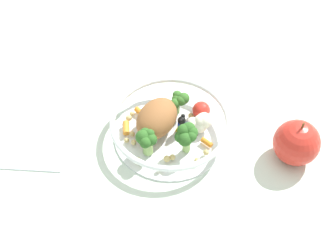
{
  "coord_description": "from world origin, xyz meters",
  "views": [
    {
      "loc": [
        0.48,
        0.11,
        0.63
      ],
      "look_at": [
        -0.01,
        -0.0,
        0.02
      ],
      "focal_mm": 46.35,
      "sensor_mm": 36.0,
      "label": 1
    }
  ],
  "objects": [
    {
      "name": "ground_plane",
      "position": [
        0.0,
        0.0,
        0.0
      ],
      "size": [
        2.4,
        2.4,
        0.0
      ],
      "primitive_type": "plane",
      "color": "silver"
    },
    {
      "name": "food_container",
      "position": [
        -0.01,
        -0.0,
        0.03
      ],
      "size": [
        0.22,
        0.22,
        0.07
      ],
      "color": "white",
      "rests_on": "ground_plane"
    },
    {
      "name": "loose_apple",
      "position": [
        -0.01,
        0.22,
        0.04
      ],
      "size": [
        0.08,
        0.08,
        0.09
      ],
      "color": "red",
      "rests_on": "ground_plane"
    },
    {
      "name": "folded_napkin",
      "position": [
        0.06,
        -0.23,
        0.0
      ],
      "size": [
        0.13,
        0.12,
        0.01
      ],
      "primitive_type": "cube",
      "rotation": [
        0.0,
        0.0,
        0.15
      ],
      "color": "white",
      "rests_on": "ground_plane"
    }
  ]
}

